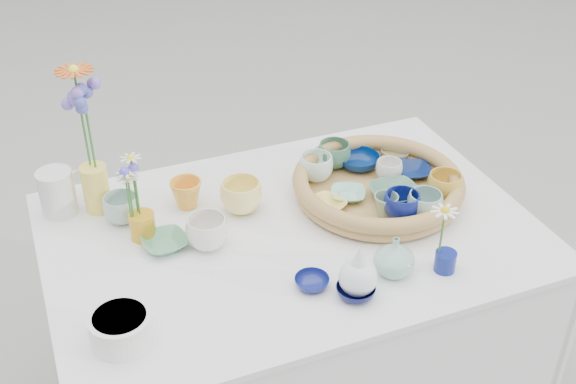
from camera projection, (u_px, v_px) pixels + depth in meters
name	position (u px, v px, depth m)	size (l,w,h in m)	color
wicker_tray	(378.00, 186.00, 1.99)	(0.47, 0.47, 0.08)	olive
tray_ceramic_0	(359.00, 161.00, 2.10)	(0.12, 0.12, 0.04)	navy
tray_ceramic_1	(413.00, 171.00, 2.07)	(0.10, 0.10, 0.03)	#091B50
tray_ceramic_2	(445.00, 186.00, 1.96)	(0.10, 0.10, 0.08)	gold
tray_ceramic_3	(394.00, 193.00, 1.97)	(0.13, 0.13, 0.03)	#4E8266
tray_ceramic_4	(386.00, 205.00, 1.90)	(0.07, 0.07, 0.06)	#8BB78C
tray_ceramic_5	(348.00, 195.00, 1.97)	(0.09, 0.09, 0.02)	#84C5AB
tray_ceramic_6	(316.00, 167.00, 2.04)	(0.10, 0.10, 0.08)	silver
tray_ceramic_7	(389.00, 170.00, 2.04)	(0.08, 0.08, 0.06)	silver
tray_ceramic_8	(395.00, 153.00, 2.15)	(0.09, 0.09, 0.03)	#97BFD6
tray_ceramic_9	(402.00, 206.00, 1.88)	(0.10, 0.10, 0.08)	navy
tray_ceramic_10	(326.00, 206.00, 1.93)	(0.10, 0.10, 0.02)	#F7DF65
tray_ceramic_11	(425.00, 205.00, 1.88)	(0.09, 0.09, 0.07)	#90BCAB
tray_ceramic_12	(334.00, 155.00, 2.10)	(0.10, 0.10, 0.08)	#3C6E55
loose_ceramic_0	(186.00, 194.00, 1.96)	(0.09, 0.09, 0.08)	#F4A52F
loose_ceramic_1	(241.00, 196.00, 1.94)	(0.11, 0.11, 0.09)	#FFE67A
loose_ceramic_2	(165.00, 243.00, 1.82)	(0.11, 0.11, 0.03)	#5C9E73
loose_ceramic_3	(207.00, 232.00, 1.81)	(0.11, 0.11, 0.08)	silver
loose_ceramic_4	(312.00, 282.00, 1.69)	(0.08, 0.08, 0.03)	navy
loose_ceramic_5	(121.00, 209.00, 1.90)	(0.10, 0.10, 0.08)	#9BBAAD
loose_ceramic_6	(356.00, 291.00, 1.66)	(0.09, 0.09, 0.03)	#0B0E40
fluted_bowl	(121.00, 328.00, 1.53)	(0.14, 0.14, 0.07)	white
bud_vase_paleblue	(359.00, 269.00, 1.64)	(0.09, 0.09, 0.14)	white
bud_vase_seafoam	(394.00, 256.00, 1.71)	(0.10, 0.10, 0.10)	#8BBDAD
bud_vase_cobalt	(445.00, 261.00, 1.74)	(0.05, 0.05, 0.05)	navy
single_daisy	(442.00, 232.00, 1.69)	(0.08, 0.08, 0.14)	white
tall_vase_yellow	(96.00, 188.00, 1.93)	(0.07, 0.07, 0.13)	#F2D84F
gerbera	(82.00, 120.00, 1.83)	(0.11, 0.11, 0.29)	#E25B1D
hydrangea	(90.00, 133.00, 1.84)	(0.08, 0.08, 0.28)	#4B4FB4
white_pitcher	(57.00, 192.00, 1.92)	(0.13, 0.09, 0.13)	silver
daisy_cup	(143.00, 226.00, 1.84)	(0.07, 0.07, 0.07)	gold
daisy_posy	(132.00, 188.00, 1.78)	(0.08, 0.08, 0.16)	silver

